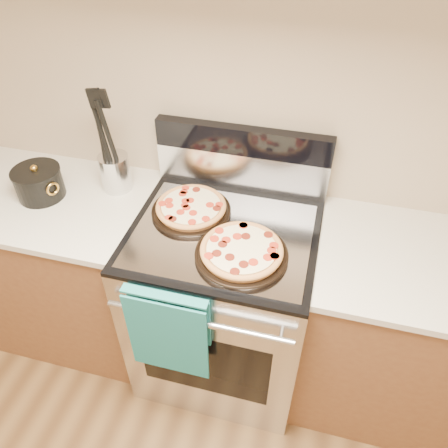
% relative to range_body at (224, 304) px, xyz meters
% --- Properties ---
extents(wall_back, '(4.00, 0.00, 4.00)m').
position_rel_range_body_xyz_m(wall_back, '(0.00, 0.35, 0.90)').
color(wall_back, tan).
rests_on(wall_back, ground).
extents(range_body, '(0.76, 0.68, 0.90)m').
position_rel_range_body_xyz_m(range_body, '(0.00, 0.00, 0.00)').
color(range_body, '#B7B7BC').
rests_on(range_body, ground).
extents(oven_window, '(0.56, 0.01, 0.40)m').
position_rel_range_body_xyz_m(oven_window, '(0.00, -0.34, 0.00)').
color(oven_window, black).
rests_on(oven_window, range_body).
extents(cooktop, '(0.76, 0.68, 0.02)m').
position_rel_range_body_xyz_m(cooktop, '(0.00, 0.00, 0.46)').
color(cooktop, black).
rests_on(cooktop, range_body).
extents(backsplash_lower, '(0.76, 0.06, 0.18)m').
position_rel_range_body_xyz_m(backsplash_lower, '(0.00, 0.31, 0.56)').
color(backsplash_lower, silver).
rests_on(backsplash_lower, cooktop).
extents(backsplash_upper, '(0.76, 0.06, 0.12)m').
position_rel_range_body_xyz_m(backsplash_upper, '(0.00, 0.31, 0.71)').
color(backsplash_upper, black).
rests_on(backsplash_upper, backsplash_lower).
extents(oven_handle, '(0.70, 0.03, 0.03)m').
position_rel_range_body_xyz_m(oven_handle, '(0.00, -0.38, 0.35)').
color(oven_handle, silver).
rests_on(oven_handle, range_body).
extents(dish_towel, '(0.32, 0.05, 0.42)m').
position_rel_range_body_xyz_m(dish_towel, '(-0.12, -0.38, 0.25)').
color(dish_towel, '#1A5D86').
rests_on(dish_towel, oven_handle).
extents(foil_sheet, '(0.70, 0.55, 0.01)m').
position_rel_range_body_xyz_m(foil_sheet, '(0.00, -0.03, 0.47)').
color(foil_sheet, gray).
rests_on(foil_sheet, cooktop).
extents(cabinet_left, '(1.00, 0.62, 0.88)m').
position_rel_range_body_xyz_m(cabinet_left, '(-0.88, 0.03, -0.01)').
color(cabinet_left, brown).
rests_on(cabinet_left, ground).
extents(countertop_left, '(1.02, 0.64, 0.03)m').
position_rel_range_body_xyz_m(countertop_left, '(-0.88, 0.03, 0.45)').
color(countertop_left, beige).
rests_on(countertop_left, cabinet_left).
extents(cabinet_right, '(1.00, 0.62, 0.88)m').
position_rel_range_body_xyz_m(cabinet_right, '(0.88, 0.03, -0.01)').
color(cabinet_right, brown).
rests_on(cabinet_right, ground).
extents(pepperoni_pizza_back, '(0.34, 0.34, 0.04)m').
position_rel_range_body_xyz_m(pepperoni_pizza_back, '(-0.16, 0.07, 0.50)').
color(pepperoni_pizza_back, '#C1753B').
rests_on(pepperoni_pizza_back, foil_sheet).
extents(pepperoni_pizza_front, '(0.43, 0.43, 0.05)m').
position_rel_range_body_xyz_m(pepperoni_pizza_front, '(0.10, -0.13, 0.50)').
color(pepperoni_pizza_front, '#C1753B').
rests_on(pepperoni_pizza_front, foil_sheet).
extents(utensil_crock, '(0.14, 0.14, 0.17)m').
position_rel_range_body_xyz_m(utensil_crock, '(-0.55, 0.18, 0.54)').
color(utensil_crock, silver).
rests_on(utensil_crock, countertop_left).
extents(saucepan, '(0.27, 0.27, 0.12)m').
position_rel_range_body_xyz_m(saucepan, '(-0.85, 0.03, 0.52)').
color(saucepan, black).
rests_on(saucepan, countertop_left).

